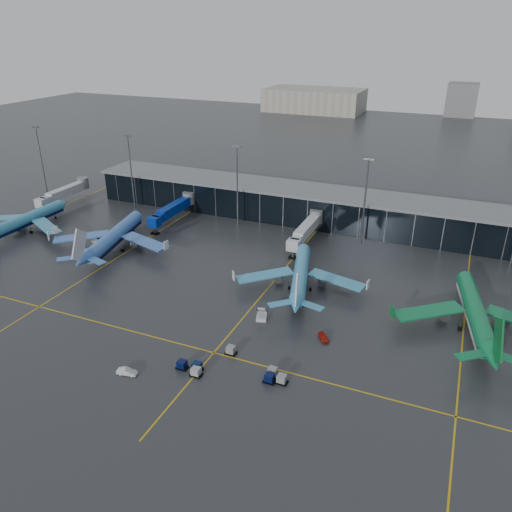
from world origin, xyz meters
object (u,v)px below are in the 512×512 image
at_px(mobile_airstair, 262,315).
at_px(airliner_aer_lingus, 477,301).
at_px(airliner_arkefly, 114,228).
at_px(baggage_carts, 232,369).
at_px(service_van_white, 127,372).
at_px(airliner_klm_near, 301,265).
at_px(service_van_red, 324,337).
at_px(airliner_klm_west, 26,212).

bearing_deg(mobile_airstair, airliner_aer_lingus, 1.23).
xyz_separation_m(airliner_arkefly, baggage_carts, (55.23, -37.96, -5.63)).
relative_size(airliner_arkefly, service_van_white, 10.88).
height_order(airliner_klm_near, service_van_white, airliner_klm_near).
distance_m(mobile_airstair, service_van_white, 31.66).
relative_size(airliner_klm_near, mobile_airstair, 10.13).
bearing_deg(airliner_aer_lingus, airliner_klm_near, 165.69).
bearing_deg(service_van_white, airliner_arkefly, 28.20).
xyz_separation_m(service_van_red, service_van_white, (-30.30, -25.11, 0.02)).
bearing_deg(airliner_aer_lingus, airliner_arkefly, 167.37).
distance_m(airliner_arkefly, baggage_carts, 67.25).
bearing_deg(service_van_white, airliner_klm_west, 45.75).
bearing_deg(baggage_carts, airliner_aer_lingus, 39.96).
xyz_separation_m(mobile_airstair, service_van_red, (14.81, -2.50, -0.16)).
bearing_deg(airliner_arkefly, airliner_klm_west, 166.33).
bearing_deg(airliner_klm_near, airliner_aer_lingus, -18.99).
bearing_deg(service_van_red, mobile_airstair, 133.48).
relative_size(airliner_arkefly, mobile_airstair, 11.18).
distance_m(airliner_arkefly, service_van_white, 59.78).
relative_size(baggage_carts, service_van_red, 5.81).
relative_size(mobile_airstair, service_van_white, 0.97).
relative_size(airliner_arkefly, service_van_red, 11.56).
bearing_deg(service_van_white, airliner_aer_lingus, -65.05).
relative_size(airliner_aer_lingus, baggage_carts, 1.96).
xyz_separation_m(airliner_klm_west, service_van_red, (101.87, -21.86, -5.26)).
xyz_separation_m(airliner_arkefly, mobile_airstair, (53.08, -18.52, -5.62)).
relative_size(airliner_klm_near, service_van_white, 9.85).
bearing_deg(airliner_klm_near, service_van_red, -74.47).
bearing_deg(airliner_aer_lingus, baggage_carts, -150.32).
bearing_deg(baggage_carts, mobile_airstair, 96.31).
height_order(airliner_klm_near, service_van_red, airliner_klm_near).
relative_size(airliner_aer_lingus, service_van_white, 10.72).
xyz_separation_m(baggage_carts, service_van_white, (-17.64, -8.17, -0.13)).
relative_size(baggage_carts, mobile_airstair, 5.62).
xyz_separation_m(airliner_klm_near, service_van_white, (-18.60, -44.98, -5.15)).
xyz_separation_m(airliner_arkefly, airliner_aer_lingus, (95.82, -3.94, -0.10)).
bearing_deg(mobile_airstair, airliner_arkefly, 143.16).
bearing_deg(airliner_arkefly, baggage_carts, -46.74).
xyz_separation_m(airliner_arkefly, airliner_klm_near, (56.19, -1.15, -0.60)).
bearing_deg(service_van_red, airliner_arkefly, 125.86).
distance_m(airliner_arkefly, service_van_red, 71.31).
relative_size(baggage_carts, service_van_white, 5.47).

